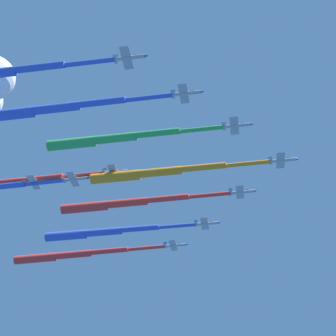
# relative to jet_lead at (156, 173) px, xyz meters

# --- Properties ---
(jet_lead) EXTENTS (17.93, 69.54, 3.80)m
(jet_lead) POSITION_rel_jet_lead_xyz_m (0.00, 0.00, 0.00)
(jet_lead) COLOR #9EA3AD
(jet_port_inner) EXTENTS (18.61, 70.51, 3.90)m
(jet_port_inner) POSITION_rel_jet_lead_xyz_m (18.32, 11.65, 0.86)
(jet_port_inner) COLOR #9EA3AD
(jet_starboard_inner) EXTENTS (17.46, 66.34, 3.77)m
(jet_starboard_inner) POSITION_rel_jet_lead_xyz_m (-13.15, 14.56, 2.50)
(jet_starboard_inner) COLOR #9EA3AD
(jet_port_mid) EXTENTS (17.24, 67.16, 3.78)m
(jet_port_mid) POSITION_rel_jet_lead_xyz_m (35.36, 20.51, -0.07)
(jet_port_mid) COLOR #9EA3AD
(jet_starboard_mid) EXTENTS (18.02, 67.86, 3.89)m
(jet_starboard_mid) POSITION_rel_jet_lead_xyz_m (-25.66, 32.18, 2.33)
(jet_starboard_mid) COLOR #9EA3AD
(jet_port_outer) EXTENTS (19.47, 71.67, 3.85)m
(jet_port_outer) POSITION_rel_jet_lead_xyz_m (54.70, 34.46, 1.96)
(jet_port_outer) COLOR #9EA3AD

